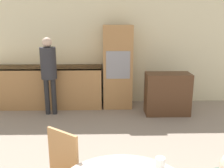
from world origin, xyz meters
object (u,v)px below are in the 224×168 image
Objects in this scene: sideboard at (167,94)px; person_standing at (49,68)px; cup at (160,163)px; oven_unit at (118,67)px.

sideboard is 2.54m from person_standing.
sideboard is 9.60× the size of cup.
person_standing is at bearing 117.19° from cup.
oven_unit is 2.00× the size of sideboard.
cup is (0.20, -3.71, -0.13)m from oven_unit.
oven_unit is at bearing 19.42° from person_standing.
oven_unit is 1.14× the size of person_standing.
person_standing reaches higher than sideboard.
sideboard is at bearing 75.25° from cup.
cup is at bearing -86.84° from oven_unit.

